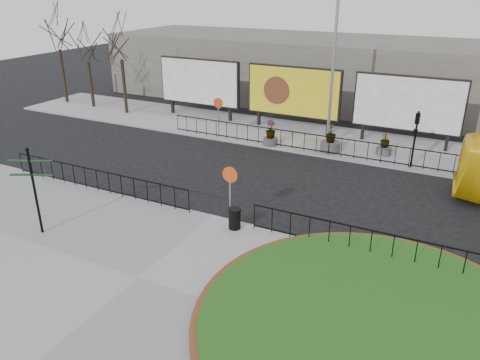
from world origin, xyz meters
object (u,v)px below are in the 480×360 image
Objects in this scene: planter_b at (330,142)px; planter_a at (270,135)px; litter_bin at (235,218)px; fingerpost_sign at (33,183)px; planter_c at (384,145)px; billboard_mid at (293,92)px; lamp_post at (333,64)px.

planter_a is at bearing -172.31° from planter_b.
litter_bin is 0.57× the size of planter_a.
fingerpost_sign is 14.22m from planter_a.
planter_a is 6.49m from planter_c.
planter_b is (0.71, 10.47, 0.15)m from litter_bin.
lamp_post is at bearing -33.25° from billboard_mid.
planter_b is 2.98m from planter_c.
planter_a reaches higher than planter_c.
planter_b is (0.49, -1.13, -4.13)m from lamp_post.
billboard_mid is at bearing 146.75° from lamp_post.
planter_b is at bearing 7.69° from planter_a.
planter_a is (-2.79, 10.00, 0.19)m from litter_bin.
planter_b reaches higher than planter_a.
fingerpost_sign is 2.56× the size of planter_c.
planter_a is at bearing 105.60° from litter_bin.
planter_b is 1.21× the size of planter_c.
litter_bin is (-0.21, -11.60, -4.28)m from lamp_post.
litter_bin is 10.38m from planter_a.
fingerpost_sign is 2.32× the size of planter_a.
planter_c is at bearing 17.70° from planter_b.
planter_a is at bearing -90.00° from billboard_mid.
billboard_mid reaches higher than planter_a.
litter_bin is 11.92m from planter_c.
planter_a is (-0.00, -3.57, -1.86)m from billboard_mid.
lamp_post is 12.36m from litter_bin.
lamp_post is 6.16× the size of planter_a.
billboard_mid is 3.77× the size of planter_b.
planter_b reaches higher than litter_bin.
billboard_mid reaches higher than litter_bin.
fingerpost_sign is (-6.73, -15.24, -2.61)m from lamp_post.
litter_bin is 10.50m from planter_b.
lamp_post is at bearing 176.21° from planter_c.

